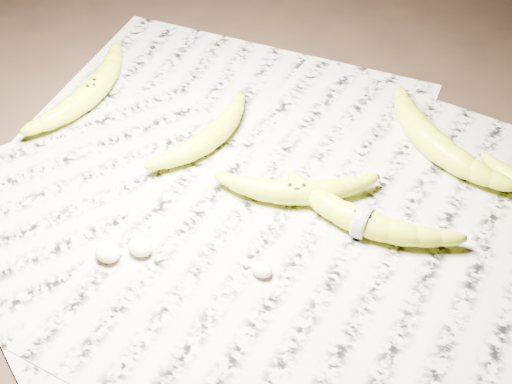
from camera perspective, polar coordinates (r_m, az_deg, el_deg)
The scene contains 11 objects.
ground at distance 0.93m, azimuth -0.97°, elevation -1.70°, with size 3.00×3.00×0.00m, color black.
newspaper_patch at distance 0.93m, azimuth 0.61°, elevation -1.11°, with size 0.90×0.70×0.01m, color #A29D8A.
banana_left_a at distance 1.11m, azimuth -13.05°, elevation 7.96°, with size 0.21×0.06×0.04m, color #CACB19, non-canonical shape.
banana_left_b at distance 1.01m, azimuth -3.61°, elevation 4.56°, with size 0.17×0.05×0.03m, color #CACB19, non-canonical shape.
banana_center at distance 0.93m, azimuth 3.25°, elevation 0.11°, with size 0.18×0.05×0.03m, color #CACB19, non-canonical shape.
banana_taped at distance 0.90m, azimuth 8.52°, elevation -2.21°, with size 0.21×0.06×0.03m, color #CACB19, non-canonical shape.
banana_upper_a at distance 1.02m, azimuth 13.92°, elevation 4.04°, with size 0.21×0.06×0.04m, color #CACB19, non-canonical shape.
measuring_tape at distance 0.90m, azimuth 8.52°, elevation -2.21°, with size 0.04×0.04×0.00m, color white.
flesh_chunk_a at distance 0.88m, azimuth -11.82°, elevation -4.59°, with size 0.03×0.03×0.02m, color beige.
flesh_chunk_b at distance 0.88m, azimuth -9.27°, elevation -4.19°, with size 0.03×0.03×0.02m, color beige.
flesh_chunk_c at distance 0.85m, azimuth 0.47°, elevation -6.05°, with size 0.03×0.02×0.02m, color beige.
Camera 1 is at (0.36, -0.53, 0.68)m, focal length 50.00 mm.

